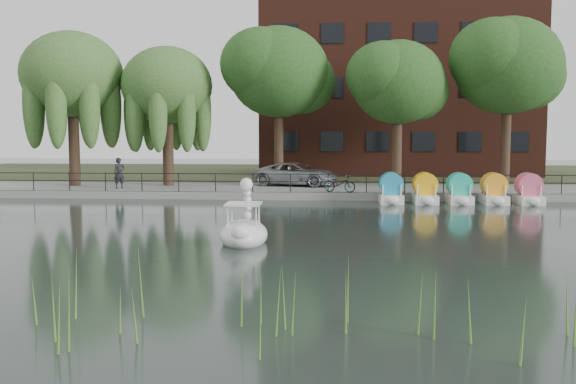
# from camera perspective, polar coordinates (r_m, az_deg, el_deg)

# --- Properties ---
(ground_plane) EXTENTS (120.00, 120.00, 0.00)m
(ground_plane) POSITION_cam_1_polar(r_m,az_deg,el_deg) (20.90, -2.11, -4.60)
(ground_plane) COLOR #34403A
(promenade) EXTENTS (40.00, 6.00, 0.40)m
(promenade) POSITION_cam_1_polar(r_m,az_deg,el_deg) (36.69, 0.48, 0.11)
(promenade) COLOR gray
(promenade) RESTS_ON ground_plane
(kerb) EXTENTS (40.00, 0.25, 0.40)m
(kerb) POSITION_cam_1_polar(r_m,az_deg,el_deg) (33.76, 0.18, -0.37)
(kerb) COLOR gray
(kerb) RESTS_ON ground_plane
(land_strip) EXTENTS (60.00, 22.00, 0.36)m
(land_strip) POSITION_cam_1_polar(r_m,az_deg,el_deg) (50.62, 1.41, 1.59)
(land_strip) COLOR #47512D
(land_strip) RESTS_ON ground_plane
(railing) EXTENTS (32.00, 0.05, 1.00)m
(railing) POSITION_cam_1_polar(r_m,az_deg,el_deg) (33.87, 0.21, 1.26)
(railing) COLOR black
(railing) RESTS_ON promenade
(apartment_building) EXTENTS (20.00, 10.07, 18.00)m
(apartment_building) POSITION_cam_1_polar(r_m,az_deg,el_deg) (50.98, 9.49, 11.87)
(apartment_building) COLOR #4C1E16
(apartment_building) RESTS_ON land_strip
(willow_left) EXTENTS (5.88, 5.88, 9.01)m
(willow_left) POSITION_cam_1_polar(r_m,az_deg,el_deg) (40.07, -18.66, 9.83)
(willow_left) COLOR #473323
(willow_left) RESTS_ON promenade
(willow_mid) EXTENTS (5.32, 5.32, 8.15)m
(willow_mid) POSITION_cam_1_polar(r_m,az_deg,el_deg) (38.76, -10.71, 9.25)
(willow_mid) COLOR #473323
(willow_mid) RESTS_ON promenade
(broadleaf_center) EXTENTS (6.00, 6.00, 9.25)m
(broadleaf_center) POSITION_cam_1_polar(r_m,az_deg,el_deg) (38.73, -0.84, 10.56)
(broadleaf_center) COLOR #473323
(broadleaf_center) RESTS_ON promenade
(broadleaf_right) EXTENTS (5.40, 5.40, 8.32)m
(broadleaf_right) POSITION_cam_1_polar(r_m,az_deg,el_deg) (38.25, 9.76, 9.53)
(broadleaf_right) COLOR #473323
(broadleaf_right) RESTS_ON promenade
(broadleaf_far) EXTENTS (6.30, 6.30, 9.71)m
(broadleaf_far) POSITION_cam_1_polar(r_m,az_deg,el_deg) (40.48, 18.98, 10.52)
(broadleaf_far) COLOR #473323
(broadleaf_far) RESTS_ON promenade
(minivan) EXTENTS (3.91, 6.10, 1.57)m
(minivan) POSITION_cam_1_polar(r_m,az_deg,el_deg) (37.73, 0.75, 1.76)
(minivan) COLOR gray
(minivan) RESTS_ON promenade
(bicycle) EXTENTS (1.14, 1.82, 1.00)m
(bicycle) POSITION_cam_1_polar(r_m,az_deg,el_deg) (33.95, 4.62, 0.83)
(bicycle) COLOR gray
(bicycle) RESTS_ON promenade
(pedestrian) EXTENTS (0.86, 0.80, 1.98)m
(pedestrian) POSITION_cam_1_polar(r_m,az_deg,el_deg) (37.19, -14.77, 1.83)
(pedestrian) COLOR black
(pedestrian) RESTS_ON promenade
(swan_boat) EXTENTS (1.59, 2.57, 2.07)m
(swan_boat) POSITION_cam_1_polar(r_m,az_deg,el_deg) (21.00, -3.93, -3.31)
(swan_boat) COLOR white
(swan_boat) RESTS_ON ground_plane
(pedal_boat_row) EXTENTS (7.95, 1.70, 1.40)m
(pedal_boat_row) POSITION_cam_1_polar(r_m,az_deg,el_deg) (33.24, 14.99, 0.06)
(pedal_boat_row) COLOR white
(pedal_boat_row) RESTS_ON ground_plane
(reed_bank) EXTENTS (24.00, 2.40, 1.20)m
(reed_bank) POSITION_cam_1_polar(r_m,az_deg,el_deg) (11.38, 3.03, -10.17)
(reed_bank) COLOR #669938
(reed_bank) RESTS_ON ground_plane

